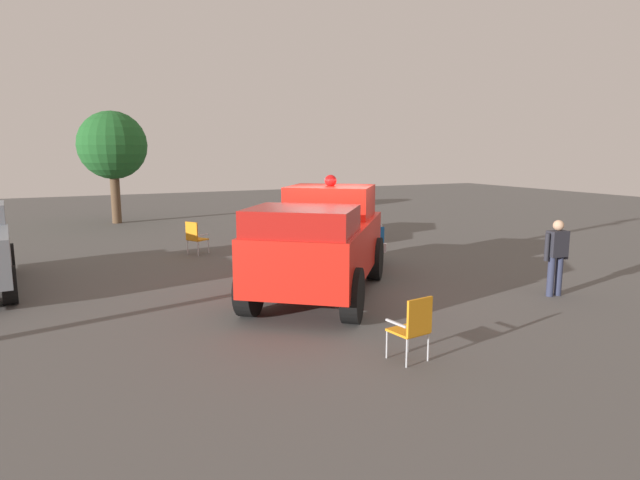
# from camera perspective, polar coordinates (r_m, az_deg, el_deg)

# --- Properties ---
(ground_plane) EXTENTS (60.00, 60.00, 0.00)m
(ground_plane) POSITION_cam_1_polar(r_m,az_deg,el_deg) (12.55, 1.58, -5.09)
(ground_plane) COLOR #514F4C
(vintage_fire_truck) EXTENTS (5.39, 6.01, 2.59)m
(vintage_fire_truck) POSITION_cam_1_polar(r_m,az_deg,el_deg) (11.92, 0.24, 0.01)
(vintage_fire_truck) COLOR black
(vintage_fire_truck) RESTS_ON ground
(classic_hot_rod) EXTENTS (4.04, 4.62, 1.46)m
(classic_hot_rod) POSITION_cam_1_polar(r_m,az_deg,el_deg) (18.90, -1.16, 2.16)
(classic_hot_rod) COLOR black
(classic_hot_rod) RESTS_ON ground
(lawn_chair_near_truck) EXTENTS (0.55, 0.54, 1.02)m
(lawn_chair_near_truck) POSITION_cam_1_polar(r_m,az_deg,el_deg) (15.39, 5.75, -0.17)
(lawn_chair_near_truck) COLOR #B7BABF
(lawn_chair_near_truck) RESTS_ON ground
(lawn_chair_by_car) EXTENTS (0.68, 0.67, 1.02)m
(lawn_chair_by_car) POSITION_cam_1_polar(r_m,az_deg,el_deg) (16.81, -13.08, 0.45)
(lawn_chair_by_car) COLOR #B7BABF
(lawn_chair_by_car) RESTS_ON ground
(lawn_chair_spare) EXTENTS (0.57, 0.56, 1.02)m
(lawn_chair_spare) POSITION_cam_1_polar(r_m,az_deg,el_deg) (8.26, 9.85, -8.78)
(lawn_chair_spare) COLOR #B7BABF
(lawn_chair_spare) RESTS_ON ground
(spectator_seated) EXTENTS (0.42, 0.56, 1.29)m
(spectator_seated) POSITION_cam_1_polar(r_m,az_deg,el_deg) (15.49, 5.54, 0.30)
(spectator_seated) COLOR #383842
(spectator_seated) RESTS_ON ground
(spectator_standing) EXTENTS (0.65, 0.30, 1.68)m
(spectator_standing) POSITION_cam_1_polar(r_m,az_deg,el_deg) (12.77, 23.69, -1.22)
(spectator_standing) COLOR #2D334C
(spectator_standing) RESTS_ON ground
(oak_tree_left) EXTENTS (2.89, 2.89, 4.80)m
(oak_tree_left) POSITION_cam_1_polar(r_m,az_deg,el_deg) (25.02, -21.06, 9.26)
(oak_tree_left) COLOR brown
(oak_tree_left) RESTS_ON ground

